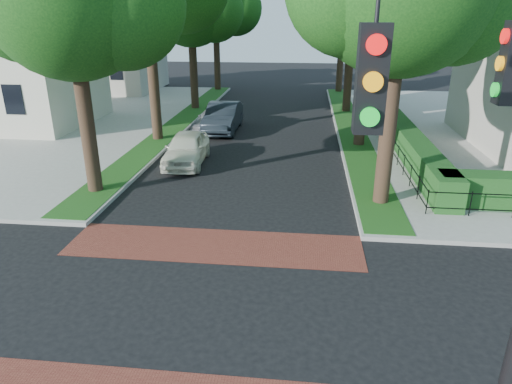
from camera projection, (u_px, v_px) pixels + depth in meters
ground at (189, 308)px, 11.01m from camera, size 120.00×120.00×0.00m
crosswalk_far at (215, 245)px, 13.97m from camera, size 9.00×2.20×0.01m
grass_strip_ne at (350, 126)px, 28.09m from camera, size 1.60×29.80×0.02m
grass_strip_nw at (179, 122)px, 29.18m from camera, size 1.60×29.80×0.02m
tree_right_far at (354, 10)px, 30.36m from camera, size 7.25×6.23×9.74m
tree_right_back at (345, 6)px, 38.57m from camera, size 7.50×6.45×10.20m
tree_left_far at (193, 6)px, 31.38m from camera, size 7.00×6.02×9.86m
tree_left_back at (217, 4)px, 39.63m from camera, size 7.75×6.66×10.44m
hedge_main_road at (402, 134)px, 23.85m from camera, size 1.00×18.00×1.20m
fence_main_road at (386, 137)px, 23.99m from camera, size 0.06×18.00×0.90m
house_left_near at (6, 42)px, 27.39m from camera, size 10.00×9.00×10.14m
house_left_far at (103, 33)px, 40.36m from camera, size 10.00×9.00×10.14m
parked_car_front at (186, 148)px, 21.39m from camera, size 1.96×4.43×1.48m
parked_car_middle at (223, 117)px, 27.39m from camera, size 1.78×5.09×1.68m
parked_car_rear at (216, 119)px, 27.59m from camera, size 2.53×4.99×1.39m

